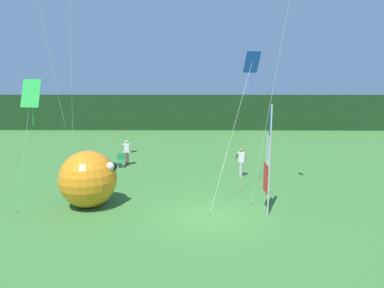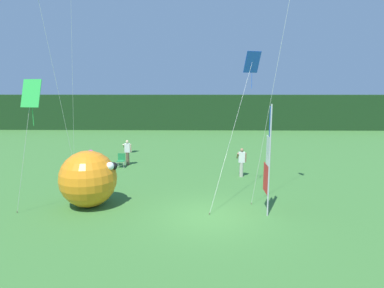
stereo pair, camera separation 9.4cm
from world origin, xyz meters
The scene contains 9 objects.
ground_plane centered at (0.00, 0.00, 0.00)m, with size 120.00×120.00×0.00m, color #3D7533.
distant_treeline centered at (0.00, 28.26, 2.14)m, with size 80.00×2.40×4.29m, color #193819.
banner_flag centered at (2.33, 0.44, 2.15)m, with size 0.06×1.03×4.50m.
person_near_banner centered at (-5.17, 8.81, 0.90)m, with size 0.55×0.48×1.69m.
person_mid_field centered at (2.05, 6.03, 0.90)m, with size 0.55×0.48×1.68m.
inflatable_balloon centered at (-5.22, 1.13, 1.23)m, with size 2.49×2.45×2.45m.
folding_chair centered at (-5.48, 8.22, 0.51)m, with size 0.51×0.51×0.89m.
kite_green_diamond_1 centered at (-6.96, 0.20, 4.77)m, with size 1.47×0.48×5.44m.
kite_blue_diamond_2 centered at (1.95, 3.03, 6.04)m, with size 2.45×3.23×6.76m.
Camera 1 is at (-0.59, -12.35, 5.09)m, focal length 30.38 mm.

